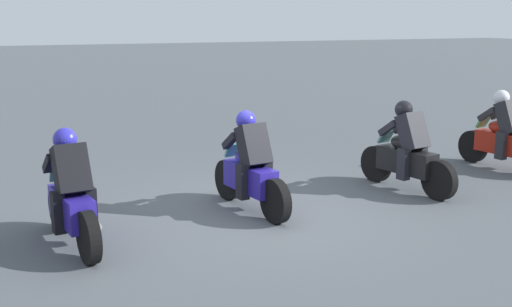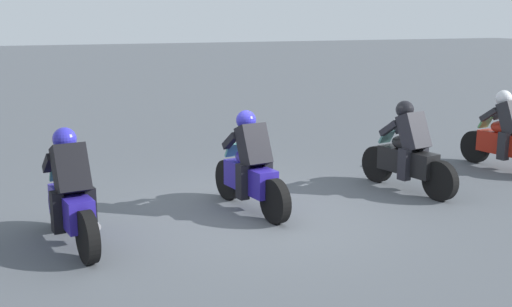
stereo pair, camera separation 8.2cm
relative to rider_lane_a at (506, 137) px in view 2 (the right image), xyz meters
The scene contains 5 objects.
ground_plane 5.47m from the rider_lane_a, 98.00° to the left, with size 120.00×120.00×0.00m, color #4B5056.
rider_lane_a is the anchor object (origin of this frame).
rider_lane_b 2.66m from the rider_lane_a, 101.57° to the left, with size 2.03×0.63×1.51m.
rider_lane_c 5.47m from the rider_lane_a, 95.85° to the left, with size 2.04×0.59×1.51m.
rider_lane_d 8.16m from the rider_lane_a, 97.44° to the left, with size 2.04×0.59×1.51m.
Camera 2 is at (-8.25, 3.45, 2.87)m, focal length 44.14 mm.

